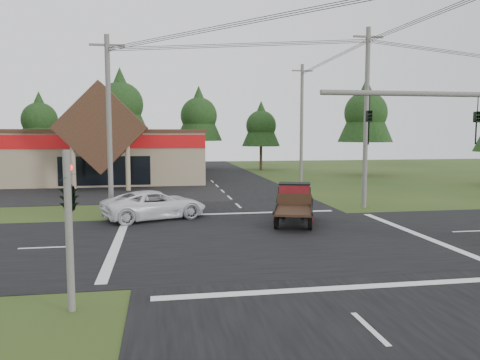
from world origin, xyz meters
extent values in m
plane|color=#263E16|center=(0.00, 0.00, 0.00)|extent=(120.00, 120.00, 0.00)
cube|color=black|center=(0.00, 0.00, 0.01)|extent=(12.00, 120.00, 0.02)
cube|color=black|center=(0.00, 0.00, 0.01)|extent=(120.00, 12.00, 0.02)
cube|color=black|center=(-14.00, 19.00, 0.01)|extent=(28.00, 14.00, 0.02)
cube|color=gray|center=(-16.00, 30.00, 2.50)|extent=(30.00, 15.00, 5.00)
cube|color=#3D2119|center=(-16.00, 30.00, 5.05)|extent=(30.40, 15.40, 0.30)
cube|color=maroon|center=(-16.00, 22.45, 4.10)|extent=(30.00, 0.12, 1.20)
cube|color=#3D2119|center=(-10.00, 21.50, 5.30)|extent=(7.78, 4.00, 7.78)
cylinder|color=gray|center=(-12.20, 19.80, 2.00)|extent=(0.40, 0.40, 4.00)
cylinder|color=gray|center=(-7.80, 19.80, 2.00)|extent=(0.40, 0.40, 4.00)
cube|color=black|center=(-10.00, 22.48, 1.50)|extent=(8.00, 0.08, 2.60)
cylinder|color=#595651|center=(3.50, -7.50, 6.00)|extent=(8.00, 0.16, 0.16)
imported|color=black|center=(4.50, -7.50, 5.00)|extent=(0.16, 0.20, 1.00)
imported|color=black|center=(1.00, -7.50, 5.00)|extent=(0.16, 0.20, 1.00)
cylinder|color=#595651|center=(-7.50, -7.50, 2.20)|extent=(0.20, 0.20, 4.40)
imported|color=black|center=(-7.50, -7.30, 3.70)|extent=(0.53, 2.48, 1.00)
sphere|color=#FF0C0C|center=(-7.50, -7.15, 3.90)|extent=(0.18, 0.18, 0.18)
cylinder|color=#595651|center=(-8.00, 8.00, 5.25)|extent=(0.30, 0.30, 10.50)
cube|color=#595651|center=(-8.00, 8.00, 9.90)|extent=(2.00, 0.12, 0.12)
cylinder|color=#595651|center=(8.00, 8.00, 5.75)|extent=(0.30, 0.30, 11.50)
cube|color=#595651|center=(8.00, 8.00, 10.90)|extent=(2.00, 0.12, 0.12)
cylinder|color=#595651|center=(8.00, 22.00, 5.60)|extent=(0.30, 0.30, 11.20)
cube|color=#595651|center=(8.00, 22.00, 10.60)|extent=(2.00, 0.12, 0.12)
cylinder|color=#332316|center=(-20.00, 42.00, 1.75)|extent=(0.36, 0.36, 3.50)
cone|color=black|center=(-20.00, 42.00, 6.80)|extent=(5.60, 5.60, 6.60)
sphere|color=black|center=(-20.00, 42.00, 6.50)|extent=(4.40, 4.40, 4.40)
cylinder|color=#332316|center=(-10.00, 41.00, 2.27)|extent=(0.36, 0.36, 4.55)
cone|color=black|center=(-10.00, 41.00, 8.84)|extent=(7.28, 7.28, 8.58)
sphere|color=black|center=(-10.00, 41.00, 8.45)|extent=(5.72, 5.72, 5.72)
cylinder|color=#332316|center=(0.00, 42.00, 1.92)|extent=(0.36, 0.36, 3.85)
cone|color=black|center=(0.00, 42.00, 7.48)|extent=(6.16, 6.16, 7.26)
sphere|color=black|center=(0.00, 42.00, 7.15)|extent=(4.84, 4.84, 4.84)
cylinder|color=#332316|center=(8.00, 40.00, 1.57)|extent=(0.36, 0.36, 3.15)
cone|color=black|center=(8.00, 40.00, 6.12)|extent=(5.04, 5.04, 5.94)
sphere|color=black|center=(8.00, 40.00, 5.85)|extent=(3.96, 3.96, 3.96)
cylinder|color=#332316|center=(18.00, 30.00, 1.92)|extent=(0.36, 0.36, 3.85)
cone|color=black|center=(18.00, 30.00, 7.48)|extent=(6.16, 6.16, 7.26)
sphere|color=black|center=(18.00, 30.00, 7.15)|extent=(4.84, 4.84, 4.84)
imported|color=white|center=(-5.42, 6.15, 0.81)|extent=(6.39, 4.61, 1.62)
camera|label=1|loc=(-5.02, -20.45, 4.83)|focal=35.00mm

